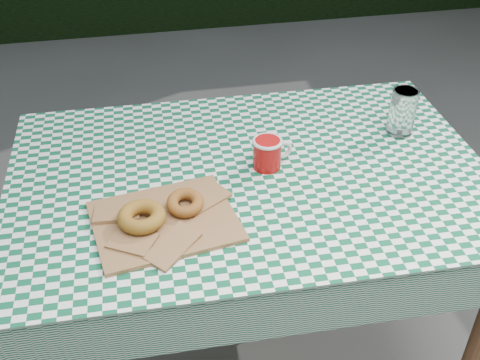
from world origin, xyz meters
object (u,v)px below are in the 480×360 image
paper_bag (165,220)px  coffee_mug (267,154)px  table (249,274)px  drinking_glass (402,112)px

paper_bag → coffee_mug: bearing=31.7°
table → paper_bag: (-0.24, -0.16, 0.39)m
table → coffee_mug: bearing=20.7°
coffee_mug → drinking_glass: 0.44m
drinking_glass → table: bearing=-166.6°
table → paper_bag: paper_bag is taller
table → drinking_glass: bearing=14.5°
drinking_glass → coffee_mug: bearing=-167.3°
drinking_glass → paper_bag: bearing=-158.9°
coffee_mug → drinking_glass: (0.42, 0.10, 0.03)m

